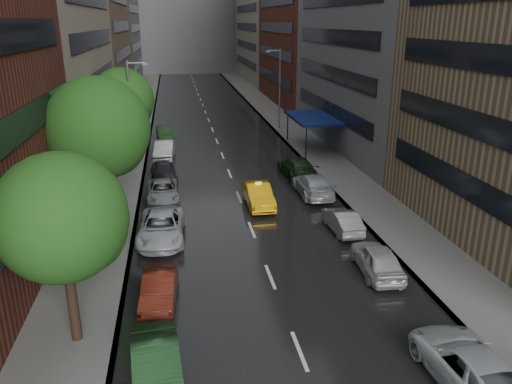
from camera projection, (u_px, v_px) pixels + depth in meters
road at (210, 123)px, 62.27m from camera, size 14.00×140.00×0.01m
sidewalk_left at (136, 125)px, 60.86m from camera, size 4.00×140.00×0.15m
sidewalk_right at (280, 120)px, 63.63m from camera, size 4.00×140.00×0.15m
building_far at (186, 4)px, 120.48m from camera, size 40.00×14.00×32.00m
tree_near at (61, 218)px, 18.19m from camera, size 4.88×4.88×7.78m
tree_mid at (98, 129)px, 27.99m from camera, size 5.86×5.86×9.34m
tree_far at (122, 100)px, 42.19m from camera, size 5.32×5.32×8.48m
taxi at (258, 195)px, 34.26m from camera, size 1.71×4.75×1.56m
parked_cars_left at (163, 195)px, 34.47m from camera, size 2.87×43.03×1.59m
parked_cars_right at (342, 219)px, 30.17m from camera, size 2.69×30.72×1.57m
street_lamp_left at (132, 114)px, 40.83m from camera, size 1.74×0.22×9.00m
street_lamp_right at (279, 87)px, 57.20m from camera, size 1.74×0.22×9.00m
awning at (312, 118)px, 48.64m from camera, size 4.00×8.00×3.12m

